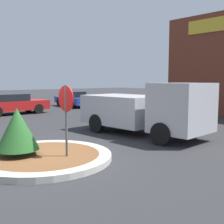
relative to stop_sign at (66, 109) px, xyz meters
The scene contains 8 objects.
ground_plane 1.74m from the stop_sign, 147.92° to the right, with size 120.00×120.00×0.00m, color #2D2D30.
traffic_island 1.66m from the stop_sign, 147.92° to the right, with size 4.07×4.07×0.17m.
stop_sign is the anchor object (origin of this frame).
island_shrub 1.58m from the stop_sign, 136.45° to the right, with size 1.25×1.25×1.40m.
utility_truck 4.88m from the stop_sign, 103.36° to the left, with size 5.86×2.52×2.28m.
parked_sedan_red 12.96m from the stop_sign, 163.80° to the left, with size 1.96×4.73×1.43m.
parked_sedan_silver 12.46m from the stop_sign, 129.60° to the left, with size 2.47×4.50×1.28m.
parked_sedan_blue 17.60m from the stop_sign, 144.96° to the left, with size 4.79×2.38×1.37m.
Camera 1 is at (7.45, -3.98, 2.37)m, focal length 45.00 mm.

